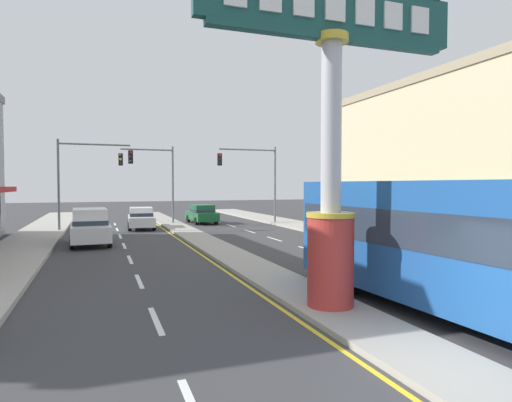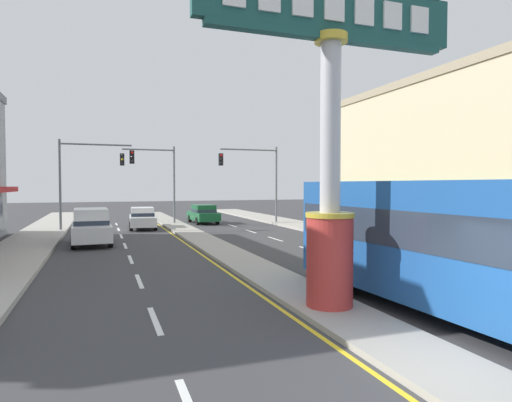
{
  "view_description": "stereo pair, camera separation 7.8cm",
  "coord_description": "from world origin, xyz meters",
  "px_view_note": "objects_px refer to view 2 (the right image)",
  "views": [
    {
      "loc": [
        -5.43,
        -5.44,
        3.16
      ],
      "look_at": [
        -0.28,
        8.77,
        2.6
      ],
      "focal_mm": 30.6,
      "sensor_mm": 36.0,
      "label": 1
    },
    {
      "loc": [
        -5.36,
        -5.47,
        3.16
      ],
      "look_at": [
        -0.28,
        8.77,
        2.6
      ],
      "focal_mm": 30.6,
      "sensor_mm": 36.0,
      "label": 2
    }
  ],
  "objects_px": {
    "traffic_light_left_side": "(88,169)",
    "suv_mid_left_lane": "(437,246)",
    "storefront_right": "(491,160)",
    "traffic_light_median_far": "(155,172)",
    "bus_kerb_right": "(472,242)",
    "sedan_near_right_lane": "(203,214)",
    "sedan_far_left_oncoming": "(142,218)",
    "district_sign": "(330,139)",
    "suv_far_right_lane": "(91,226)",
    "traffic_light_right_side": "(256,171)"
  },
  "relations": [
    {
      "from": "traffic_light_left_side",
      "to": "suv_mid_left_lane",
      "type": "distance_m",
      "value": 22.97
    },
    {
      "from": "storefront_right",
      "to": "traffic_light_median_far",
      "type": "distance_m",
      "value": 23.23
    },
    {
      "from": "bus_kerb_right",
      "to": "sedan_near_right_lane",
      "type": "bearing_deg",
      "value": 89.99
    },
    {
      "from": "storefront_right",
      "to": "suv_mid_left_lane",
      "type": "xyz_separation_m",
      "value": [
        -9.38,
        -6.31,
        -3.59
      ]
    },
    {
      "from": "storefront_right",
      "to": "sedan_far_left_oncoming",
      "type": "bearing_deg",
      "value": 142.7
    },
    {
      "from": "sedan_near_right_lane",
      "to": "district_sign",
      "type": "bearing_deg",
      "value": -95.72
    },
    {
      "from": "storefront_right",
      "to": "traffic_light_left_side",
      "type": "bearing_deg",
      "value": 148.7
    },
    {
      "from": "traffic_light_median_far",
      "to": "suv_mid_left_lane",
      "type": "height_order",
      "value": "traffic_light_median_far"
    },
    {
      "from": "sedan_near_right_lane",
      "to": "suv_mid_left_lane",
      "type": "distance_m",
      "value": 23.02
    },
    {
      "from": "suv_mid_left_lane",
      "to": "traffic_light_median_far",
      "type": "bearing_deg",
      "value": 107.66
    },
    {
      "from": "storefront_right",
      "to": "suv_far_right_lane",
      "type": "height_order",
      "value": "storefront_right"
    },
    {
      "from": "traffic_light_left_side",
      "to": "bus_kerb_right",
      "type": "relative_size",
      "value": 0.55
    },
    {
      "from": "district_sign",
      "to": "suv_mid_left_lane",
      "type": "relative_size",
      "value": 1.72
    },
    {
      "from": "storefront_right",
      "to": "traffic_light_left_side",
      "type": "xyz_separation_m",
      "value": [
        -21.38,
        13.0,
        -0.33
      ]
    },
    {
      "from": "suv_far_right_lane",
      "to": "suv_mid_left_lane",
      "type": "distance_m",
      "value": 16.98
    },
    {
      "from": "traffic_light_left_side",
      "to": "traffic_light_median_far",
      "type": "distance_m",
      "value": 5.82
    },
    {
      "from": "suv_mid_left_lane",
      "to": "sedan_far_left_oncoming",
      "type": "height_order",
      "value": "suv_mid_left_lane"
    },
    {
      "from": "sedan_near_right_lane",
      "to": "suv_mid_left_lane",
      "type": "relative_size",
      "value": 0.93
    },
    {
      "from": "traffic_light_left_side",
      "to": "traffic_light_median_far",
      "type": "relative_size",
      "value": 1.0
    },
    {
      "from": "suv_far_right_lane",
      "to": "bus_kerb_right",
      "type": "height_order",
      "value": "bus_kerb_right"
    },
    {
      "from": "district_sign",
      "to": "traffic_light_median_far",
      "type": "distance_m",
      "value": 25.37
    },
    {
      "from": "traffic_light_right_side",
      "to": "sedan_near_right_lane",
      "type": "distance_m",
      "value": 5.7
    },
    {
      "from": "district_sign",
      "to": "bus_kerb_right",
      "type": "distance_m",
      "value": 4.03
    },
    {
      "from": "traffic_light_right_side",
      "to": "bus_kerb_right",
      "type": "relative_size",
      "value": 0.55
    },
    {
      "from": "storefront_right",
      "to": "traffic_light_median_far",
      "type": "height_order",
      "value": "storefront_right"
    },
    {
      "from": "traffic_light_right_side",
      "to": "suv_mid_left_lane",
      "type": "height_order",
      "value": "traffic_light_right_side"
    },
    {
      "from": "storefront_right",
      "to": "bus_kerb_right",
      "type": "height_order",
      "value": "storefront_right"
    },
    {
      "from": "traffic_light_median_far",
      "to": "sedan_far_left_oncoming",
      "type": "height_order",
      "value": "traffic_light_median_far"
    },
    {
      "from": "traffic_light_median_far",
      "to": "sedan_near_right_lane",
      "type": "bearing_deg",
      "value": 2.82
    },
    {
      "from": "district_sign",
      "to": "suv_far_right_lane",
      "type": "distance_m",
      "value": 16.48
    },
    {
      "from": "sedan_near_right_lane",
      "to": "bus_kerb_right",
      "type": "height_order",
      "value": "bus_kerb_right"
    },
    {
      "from": "suv_far_right_lane",
      "to": "traffic_light_median_far",
      "type": "bearing_deg",
      "value": 66.26
    },
    {
      "from": "suv_mid_left_lane",
      "to": "sedan_far_left_oncoming",
      "type": "distance_m",
      "value": 21.58
    },
    {
      "from": "traffic_light_median_far",
      "to": "suv_far_right_lane",
      "type": "bearing_deg",
      "value": -113.74
    },
    {
      "from": "traffic_light_left_side",
      "to": "bus_kerb_right",
      "type": "bearing_deg",
      "value": -70.1
    },
    {
      "from": "district_sign",
      "to": "sedan_near_right_lane",
      "type": "height_order",
      "value": "district_sign"
    },
    {
      "from": "traffic_light_left_side",
      "to": "sedan_near_right_lane",
      "type": "xyz_separation_m",
      "value": [
        8.7,
        3.46,
        -3.46
      ]
    },
    {
      "from": "district_sign",
      "to": "sedan_far_left_oncoming",
      "type": "bearing_deg",
      "value": 96.44
    },
    {
      "from": "traffic_light_left_side",
      "to": "traffic_light_median_far",
      "type": "height_order",
      "value": "same"
    },
    {
      "from": "sedan_far_left_oncoming",
      "to": "suv_mid_left_lane",
      "type": "bearing_deg",
      "value": -67.06
    },
    {
      "from": "storefront_right",
      "to": "sedan_near_right_lane",
      "type": "distance_m",
      "value": 21.12
    },
    {
      "from": "district_sign",
      "to": "traffic_light_median_far",
      "type": "bearing_deg",
      "value": 93.0
    },
    {
      "from": "district_sign",
      "to": "suv_far_right_lane",
      "type": "xyz_separation_m",
      "value": [
        -5.86,
        15.04,
        -3.32
      ]
    },
    {
      "from": "traffic_light_left_side",
      "to": "district_sign",
      "type": "bearing_deg",
      "value": -74.45
    },
    {
      "from": "district_sign",
      "to": "traffic_light_right_side",
      "type": "xyz_separation_m",
      "value": [
        6.14,
        22.75,
        -0.05
      ]
    },
    {
      "from": "suv_far_right_lane",
      "to": "sedan_far_left_oncoming",
      "type": "xyz_separation_m",
      "value": [
        3.31,
        7.58,
        -0.2
      ]
    },
    {
      "from": "traffic_light_left_side",
      "to": "suv_mid_left_lane",
      "type": "xyz_separation_m",
      "value": [
        12.0,
        -19.31,
        -3.26
      ]
    },
    {
      "from": "district_sign",
      "to": "sedan_near_right_lane",
      "type": "xyz_separation_m",
      "value": [
        2.56,
        25.53,
        -3.51
      ]
    },
    {
      "from": "storefront_right",
      "to": "sedan_near_right_lane",
      "type": "relative_size",
      "value": 5.14
    },
    {
      "from": "suv_far_right_lane",
      "to": "sedan_near_right_lane",
      "type": "bearing_deg",
      "value": 51.26
    }
  ]
}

